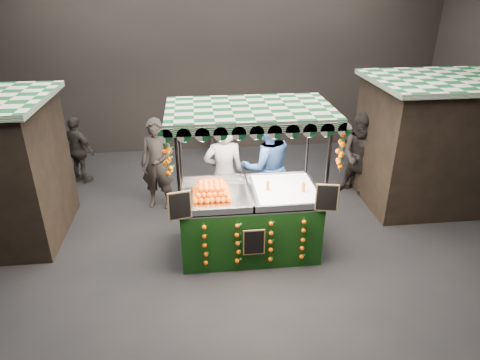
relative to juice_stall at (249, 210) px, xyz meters
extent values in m
plane|color=black|center=(-0.33, -0.02, -0.80)|extent=(12.00, 12.00, 0.00)
cube|color=black|center=(-0.33, 4.98, 1.70)|extent=(12.00, 0.10, 5.00)
cube|color=black|center=(4.07, 1.48, 0.45)|extent=(2.80, 2.00, 2.50)
cube|color=#125427|center=(4.07, 1.48, 1.75)|extent=(3.00, 2.20, 0.10)
cube|color=black|center=(-0.01, 0.04, -0.28)|extent=(2.28, 1.24, 1.03)
cube|color=silver|center=(-0.01, 0.04, 0.26)|extent=(2.28, 1.24, 0.04)
cylinder|color=black|center=(-1.11, -0.55, 0.44)|extent=(0.05, 0.05, 2.48)
cylinder|color=black|center=(1.10, -0.55, 0.44)|extent=(0.05, 0.05, 2.48)
cylinder|color=black|center=(-1.11, 0.63, 0.44)|extent=(0.05, 0.05, 2.48)
cylinder|color=black|center=(1.10, 0.63, 0.44)|extent=(0.05, 0.05, 2.48)
cube|color=#125427|center=(-0.01, 0.04, 1.73)|extent=(2.54, 1.50, 0.08)
cube|color=silver|center=(0.61, 0.04, 0.32)|extent=(1.01, 1.12, 0.08)
cube|color=black|center=(-1.13, -0.61, 0.50)|extent=(0.35, 0.10, 0.46)
cube|color=black|center=(1.11, -0.61, 0.50)|extent=(0.35, 0.10, 0.46)
cube|color=black|center=(-0.01, -0.62, -0.23)|extent=(0.35, 0.03, 0.46)
imported|color=slate|center=(-0.35, 1.00, 0.23)|extent=(0.77, 0.53, 2.05)
imported|color=#294985|center=(0.49, 1.18, 0.26)|extent=(1.13, 0.93, 2.11)
imported|color=#2E2825|center=(-1.63, 1.78, 0.15)|extent=(0.78, 0.61, 1.89)
imported|color=black|center=(2.65, 1.88, 0.10)|extent=(1.10, 1.02, 1.80)
imported|color=#2C2824|center=(-3.51, 3.17, -0.02)|extent=(0.97, 0.83, 1.57)
imported|color=#2E2925|center=(-0.30, 4.55, -0.04)|extent=(1.10, 1.08, 1.51)
imported|color=black|center=(-4.83, 2.36, 0.15)|extent=(0.94, 0.63, 1.89)
imported|color=#282420|center=(2.72, 2.00, 0.12)|extent=(1.21, 1.78, 1.84)
camera|label=1|loc=(-0.85, -6.15, 3.55)|focal=31.73mm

